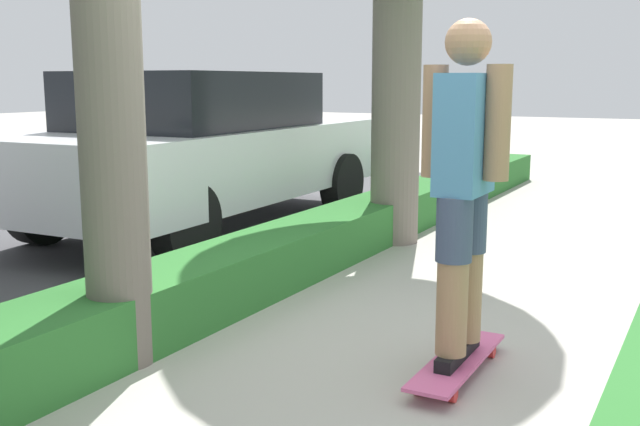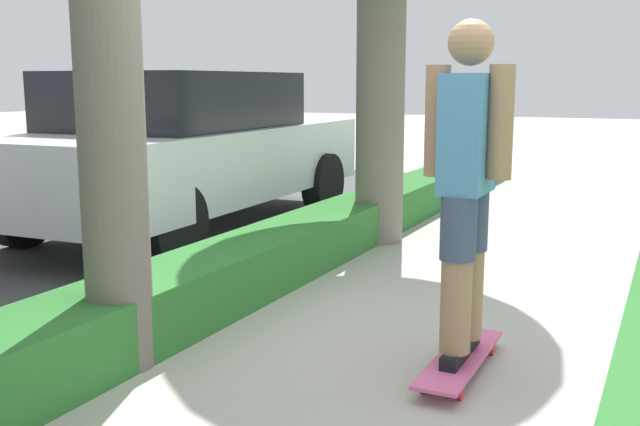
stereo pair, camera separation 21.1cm
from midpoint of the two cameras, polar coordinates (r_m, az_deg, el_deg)
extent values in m
plane|color=#ADA89E|center=(4.36, 5.97, -11.16)|extent=(60.00, 60.00, 0.00)
cube|color=#2D702D|center=(5.03, -11.48, -6.00)|extent=(16.78, 0.60, 0.40)
cube|color=#DB5B93|center=(4.20, 9.20, -10.86)|extent=(1.02, 0.24, 0.02)
cylinder|color=red|center=(4.51, 11.57, -10.09)|extent=(0.07, 0.04, 0.07)
cylinder|color=red|center=(4.56, 9.34, -9.82)|extent=(0.07, 0.04, 0.07)
cylinder|color=red|center=(3.89, 8.98, -13.36)|extent=(0.07, 0.04, 0.07)
cylinder|color=red|center=(3.94, 6.41, -12.99)|extent=(0.07, 0.04, 0.07)
cube|color=black|center=(4.08, 8.70, -10.86)|extent=(0.26, 0.09, 0.07)
cylinder|color=#A37556|center=(3.94, 8.87, -4.71)|extent=(0.16, 0.16, 0.83)
cylinder|color=#3D4766|center=(3.88, 8.97, -1.14)|extent=(0.19, 0.19, 0.33)
cube|color=black|center=(4.30, 9.70, -9.74)|extent=(0.26, 0.09, 0.07)
cylinder|color=#A37556|center=(4.17, 9.89, -3.89)|extent=(0.16, 0.16, 0.83)
cylinder|color=#3D4766|center=(4.12, 9.99, -0.52)|extent=(0.19, 0.19, 0.33)
cube|color=#4C84B7|center=(3.94, 9.69, 5.97)|extent=(0.40, 0.22, 0.62)
cylinder|color=#A37556|center=(3.89, 12.08, 6.75)|extent=(0.13, 0.13, 0.58)
cylinder|color=#A37556|center=(3.99, 7.42, 6.96)|extent=(0.13, 0.13, 0.58)
sphere|color=#A37556|center=(3.94, 9.90, 12.69)|extent=(0.24, 0.24, 0.24)
cylinder|color=#70665B|center=(4.16, -17.20, 9.53)|extent=(0.36, 0.36, 3.14)
cylinder|color=#70665B|center=(7.33, 3.80, 9.45)|extent=(0.47, 0.47, 3.00)
cube|color=silver|center=(8.16, -10.73, 3.89)|extent=(4.84, 2.08, 0.73)
cube|color=black|center=(8.01, -11.50, 8.43)|extent=(2.54, 1.78, 0.57)
cylinder|color=black|center=(9.01, -0.42, 2.29)|extent=(0.72, 0.23, 0.72)
cylinder|color=black|center=(9.92, -9.76, 2.86)|extent=(0.72, 0.23, 0.72)
cylinder|color=black|center=(6.51, -12.00, -0.94)|extent=(0.72, 0.23, 0.72)
cylinder|color=black|center=(7.72, -22.59, 0.21)|extent=(0.72, 0.23, 0.72)
camera|label=1|loc=(0.11, 88.61, 0.25)|focal=42.00mm
camera|label=2|loc=(0.11, -91.39, -0.25)|focal=42.00mm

